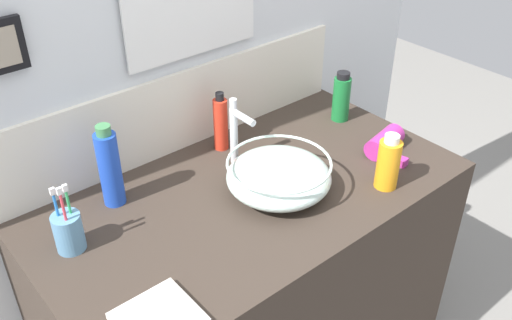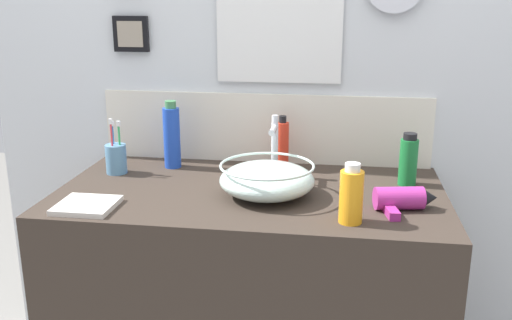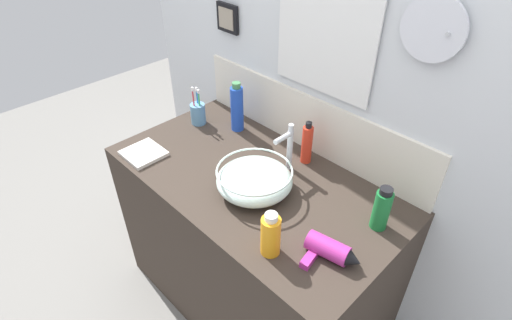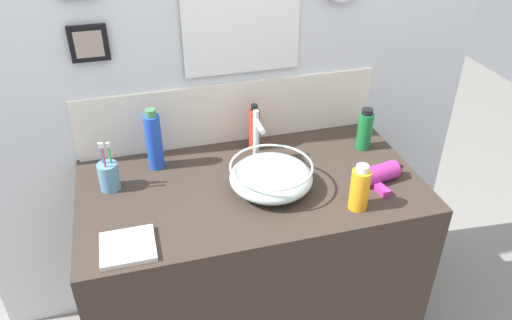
% 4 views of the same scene
% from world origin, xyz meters
% --- Properties ---
extents(vanity_counter, '(1.23, 0.66, 0.82)m').
position_xyz_m(vanity_counter, '(0.00, 0.00, 0.41)').
color(vanity_counter, '#382D26').
rests_on(vanity_counter, ground).
extents(back_panel, '(2.10, 0.10, 2.52)m').
position_xyz_m(back_panel, '(0.00, 0.36, 1.26)').
color(back_panel, silver).
rests_on(back_panel, ground).
extents(glass_bowl_sink, '(0.29, 0.29, 0.10)m').
position_xyz_m(glass_bowl_sink, '(0.06, -0.05, 0.88)').
color(glass_bowl_sink, silver).
rests_on(glass_bowl_sink, vanity_counter).
extents(faucet, '(0.02, 0.10, 0.21)m').
position_xyz_m(faucet, '(0.06, 0.14, 0.94)').
color(faucet, silver).
rests_on(faucet, vanity_counter).
extents(hair_drier, '(0.19, 0.15, 0.07)m').
position_xyz_m(hair_drier, '(0.47, -0.11, 0.85)').
color(hair_drier, '#B22D8C').
rests_on(hair_drier, vanity_counter).
extents(toothbrush_cup, '(0.07, 0.07, 0.20)m').
position_xyz_m(toothbrush_cup, '(-0.49, 0.11, 0.87)').
color(toothbrush_cup, '#598CB2').
rests_on(toothbrush_cup, vanity_counter).
extents(spray_bottle, '(0.06, 0.06, 0.24)m').
position_xyz_m(spray_bottle, '(-0.32, 0.21, 0.93)').
color(spray_bottle, blue).
rests_on(spray_bottle, vanity_counter).
extents(lotion_bottle, '(0.06, 0.06, 0.17)m').
position_xyz_m(lotion_bottle, '(0.31, -0.22, 0.90)').
color(lotion_bottle, orange).
rests_on(lotion_bottle, vanity_counter).
extents(shampoo_bottle, '(0.06, 0.06, 0.17)m').
position_xyz_m(shampoo_bottle, '(0.50, 0.13, 0.90)').
color(shampoo_bottle, '#197233').
rests_on(shampoo_bottle, vanity_counter).
extents(soap_dispenser, '(0.04, 0.04, 0.19)m').
position_xyz_m(soap_dispenser, '(0.08, 0.24, 0.91)').
color(soap_dispenser, red).
rests_on(soap_dispenser, vanity_counter).
extents(hand_towel, '(0.17, 0.16, 0.02)m').
position_xyz_m(hand_towel, '(-0.45, -0.23, 0.83)').
color(hand_towel, silver).
rests_on(hand_towel, vanity_counter).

